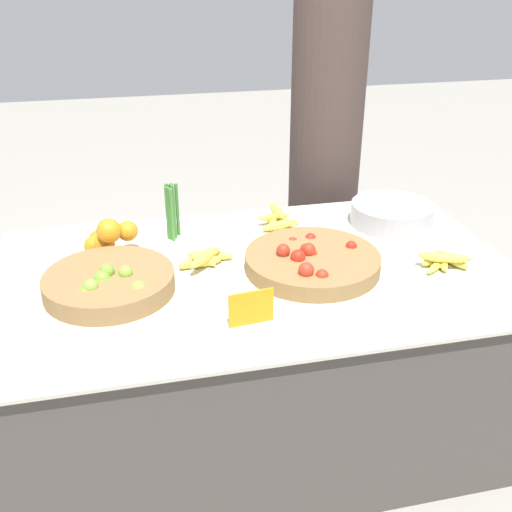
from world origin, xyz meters
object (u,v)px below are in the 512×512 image
object	(u,v)px
vendor_person	(325,157)
price_sign	(251,308)
metal_bowl	(392,214)
lime_bowl	(109,283)
tomato_basket	(312,261)

from	to	relation	value
vendor_person	price_sign	bearing A→B (deg)	-117.83
vendor_person	metal_bowl	bearing A→B (deg)	-80.74
lime_bowl	metal_bowl	size ratio (longest dim) A/B	1.28
tomato_basket	vendor_person	bearing A→B (deg)	68.95
metal_bowl	lime_bowl	bearing A→B (deg)	-164.43
lime_bowl	tomato_basket	world-z (taller)	lime_bowl
metal_bowl	price_sign	world-z (taller)	price_sign
tomato_basket	metal_bowl	distance (m)	0.50
tomato_basket	price_sign	distance (m)	0.38
lime_bowl	vendor_person	world-z (taller)	vendor_person
price_sign	vendor_person	size ratio (longest dim) A/B	0.08
tomato_basket	vendor_person	size ratio (longest dim) A/B	0.27
price_sign	vendor_person	world-z (taller)	vendor_person
metal_bowl	price_sign	bearing A→B (deg)	-140.15
vendor_person	lime_bowl	bearing A→B (deg)	-139.12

